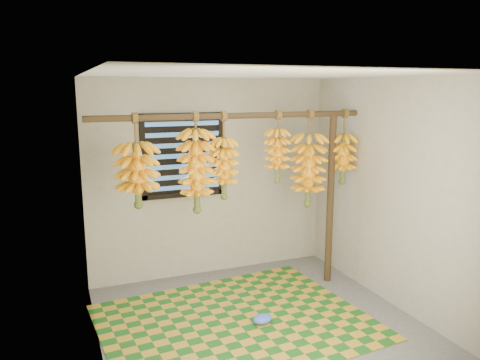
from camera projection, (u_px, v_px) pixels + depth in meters
name	position (u px, v px, depth m)	size (l,w,h in m)	color
floor	(261.00, 326.00, 4.58)	(3.00, 3.00, 0.01)	#545454
ceiling	(263.00, 74.00, 4.11)	(3.00, 3.00, 0.01)	silver
wall_back	(211.00, 178.00, 5.72)	(3.00, 0.01, 2.40)	gray
wall_left	(94.00, 223.00, 3.79)	(0.01, 3.00, 2.40)	gray
wall_right	(393.00, 193.00, 4.90)	(0.01, 3.00, 2.40)	gray
window	(183.00, 156.00, 5.50)	(1.00, 0.04, 1.00)	black
hanging_pole	(235.00, 116.00, 4.83)	(0.06, 0.06, 3.00)	#47341D
support_post	(330.00, 200.00, 5.46)	(0.08, 0.08, 2.00)	#47341D
woven_mat	(236.00, 322.00, 4.63)	(2.54, 2.03, 0.01)	#1A5719
plastic_bag	(262.00, 319.00, 4.59)	(0.21, 0.15, 0.09)	blue
banana_bunch_a	(137.00, 175.00, 4.56)	(0.39, 0.39, 0.92)	brown
banana_bunch_b	(196.00, 171.00, 4.78)	(0.34, 0.34, 1.03)	brown
banana_bunch_c	(224.00, 168.00, 4.89)	(0.29, 0.29, 0.92)	brown
banana_bunch_d	(277.00, 155.00, 5.10)	(0.28, 0.28, 0.79)	brown
banana_bunch_e	(308.00, 170.00, 5.28)	(0.40, 0.40, 1.09)	brown
banana_bunch_f	(343.00, 158.00, 5.42)	(0.30, 0.30, 0.86)	brown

